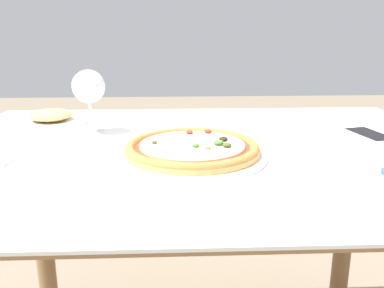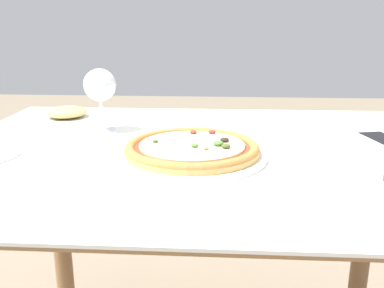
# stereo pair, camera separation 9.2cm
# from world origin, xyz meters

# --- Properties ---
(dining_table) EXTENTS (1.24, 0.90, 0.75)m
(dining_table) POSITION_xyz_m (0.00, 0.00, 0.66)
(dining_table) COLOR #997047
(dining_table) RESTS_ON ground_plane
(pizza_plate) EXTENTS (0.32, 0.32, 0.04)m
(pizza_plate) POSITION_xyz_m (-0.03, -0.07, 0.77)
(pizza_plate) COLOR white
(pizza_plate) RESTS_ON dining_table
(wine_glass_far_left) EXTENTS (0.09, 0.09, 0.17)m
(wine_glass_far_left) POSITION_xyz_m (-0.29, 0.15, 0.87)
(wine_glass_far_left) COLOR silver
(wine_glass_far_left) RESTS_ON dining_table
(cell_phone) EXTENTS (0.10, 0.16, 0.01)m
(cell_phone) POSITION_xyz_m (0.43, 0.07, 0.76)
(cell_phone) COLOR white
(cell_phone) RESTS_ON dining_table
(side_plate) EXTENTS (0.20, 0.20, 0.04)m
(side_plate) POSITION_xyz_m (-0.42, 0.26, 0.77)
(side_plate) COLOR white
(side_plate) RESTS_ON dining_table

